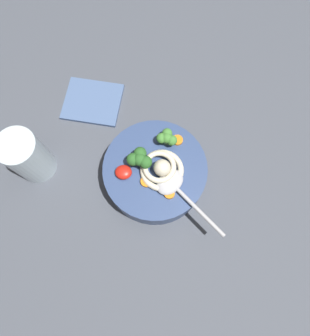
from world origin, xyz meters
The scene contains 12 objects.
table_slab centered at (0.00, 0.00, 1.50)cm, with size 135.77×135.77×2.99cm, color #474C56.
soup_bowl centered at (3.10, -2.99, 6.26)cm, with size 21.37×21.37×6.32cm.
noodle_pile centered at (1.83, -2.53, 10.52)cm, with size 9.65×9.46×3.88cm.
soup_spoon centered at (-0.64, 0.52, 10.11)cm, with size 14.87×14.25×1.60cm.
chili_sauce_dollop centered at (9.30, -1.54, 10.07)cm, with size 3.37×3.04×1.52cm, color red.
broccoli_floret_right centered at (6.18, -3.94, 11.84)cm, with size 5.10×4.39×4.03cm.
broccoli_floret_far centered at (1.06, -8.90, 11.39)cm, with size 4.19×3.61×3.31cm.
carrot_slice_extra_a centered at (-0.25, 2.22, 9.70)cm, with size 2.12×2.12×0.77cm, color orange.
carrot_slice_left centered at (4.65, -0.36, 9.65)cm, with size 2.31×2.31×0.67cm, color orange.
carrot_slice_extra_b centered at (-1.22, -9.23, 9.58)cm, with size 2.24×2.24×0.54cm, color orange.
drinking_glass centered at (29.16, -3.92, 9.43)cm, with size 7.90×7.90×12.88cm, color silver.
folded_napkin centered at (19.03, -20.64, 3.39)cm, with size 13.27×11.25×0.80cm, color #4C6693.
Camera 1 is at (2.07, 15.42, 67.84)cm, focal length 32.49 mm.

